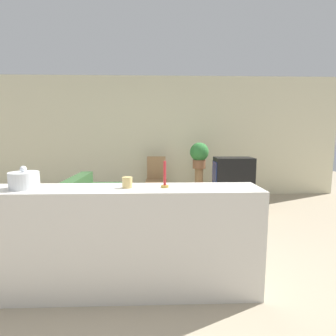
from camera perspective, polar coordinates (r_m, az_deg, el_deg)
ground_plane at (r=3.00m, az=-9.77°, el=-21.24°), size 14.00×14.00×0.00m
wall_back at (r=6.04m, az=-5.64°, el=6.74°), size 9.00×0.06×2.70m
couch at (r=4.24m, az=-16.26°, el=-8.69°), size 0.81×1.61×0.75m
tv_stand at (r=4.84m, az=13.84°, el=-7.33°), size 0.78×0.49×0.42m
television at (r=4.73m, az=13.97°, el=-1.36°), size 0.67×0.40×0.60m
wooden_chair at (r=5.55m, az=-2.57°, el=-1.98°), size 0.44×0.44×0.94m
plant_stand at (r=5.54m, az=6.71°, el=-3.71°), size 0.17×0.17×0.71m
potted_plant at (r=5.45m, az=6.82°, el=3.03°), size 0.39×0.39×0.54m
foreground_counter at (r=2.49m, az=-11.14°, el=-15.24°), size 2.56×0.44×0.97m
decorative_bowl at (r=2.57m, az=-28.85°, el=-2.32°), size 0.25×0.25×0.20m
candle_jar at (r=2.32m, az=-8.85°, el=-3.11°), size 0.09×0.09×0.10m
candlestick at (r=2.30m, az=-0.71°, el=-2.42°), size 0.07×0.07×0.23m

